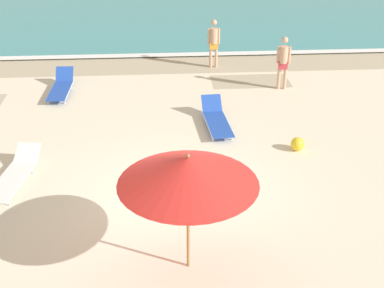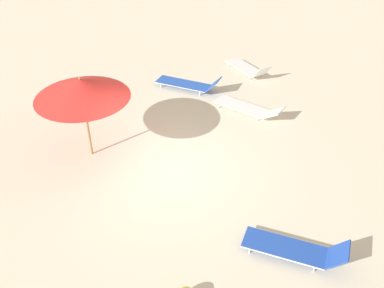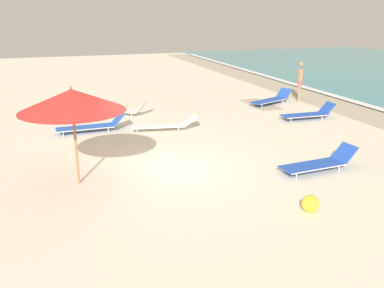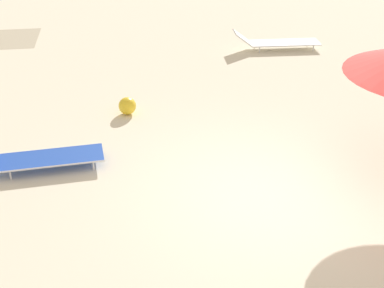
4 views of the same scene
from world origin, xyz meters
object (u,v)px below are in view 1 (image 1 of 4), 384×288
(sun_lounger_near_water_left, at_px, (217,120))
(beachgoer_wading_adult, at_px, (214,41))
(beach_umbrella, at_px, (188,171))
(sun_lounger_mid_beach_pair_b, at_px, (61,87))
(sun_lounger_near_water_right, at_px, (14,175))
(beach_ball, at_px, (298,144))
(beachgoer_shoreline_child, at_px, (283,60))

(sun_lounger_near_water_left, bearing_deg, beachgoer_wading_adult, 80.75)
(sun_lounger_near_water_left, relative_size, beachgoer_wading_adult, 1.20)
(beach_umbrella, bearing_deg, beachgoer_wading_adult, 81.72)
(sun_lounger_mid_beach_pair_b, bearing_deg, beachgoer_wading_adult, 24.75)
(sun_lounger_mid_beach_pair_b, distance_m, beachgoer_wading_adult, 5.72)
(beach_umbrella, relative_size, beachgoer_wading_adult, 1.37)
(sun_lounger_near_water_right, relative_size, sun_lounger_mid_beach_pair_b, 1.12)
(beach_umbrella, distance_m, sun_lounger_mid_beach_pair_b, 9.65)
(beach_umbrella, distance_m, beachgoer_wading_adult, 11.18)
(sun_lounger_near_water_right, relative_size, beachgoer_wading_adult, 1.32)
(sun_lounger_near_water_right, bearing_deg, beach_ball, 19.23)
(beach_umbrella, bearing_deg, sun_lounger_mid_beach_pair_b, 112.30)
(sun_lounger_near_water_left, xyz_separation_m, beachgoer_shoreline_child, (2.46, 2.78, 0.78))
(sun_lounger_near_water_left, relative_size, sun_lounger_mid_beach_pair_b, 1.02)
(sun_lounger_near_water_right, height_order, beach_ball, sun_lounger_near_water_right)
(sun_lounger_near_water_right, bearing_deg, sun_lounger_near_water_left, 38.27)
(beachgoer_shoreline_child, xyz_separation_m, beach_ball, (-0.53, -4.34, -0.82))
(sun_lounger_near_water_left, height_order, sun_lounger_near_water_right, sun_lounger_near_water_left)
(sun_lounger_near_water_right, relative_size, beachgoer_shoreline_child, 1.32)
(sun_lounger_near_water_right, height_order, sun_lounger_mid_beach_pair_b, sun_lounger_mid_beach_pair_b)
(beach_umbrella, height_order, sun_lounger_near_water_right, beach_umbrella)
(sun_lounger_near_water_right, distance_m, beachgoer_shoreline_child, 9.32)
(beach_umbrella, xyz_separation_m, sun_lounger_mid_beach_pair_b, (-3.60, 8.77, -1.79))
(beach_ball, bearing_deg, sun_lounger_near_water_right, -170.53)
(beachgoer_shoreline_child, bearing_deg, sun_lounger_near_water_right, 46.39)
(beachgoer_shoreline_child, relative_size, beach_ball, 4.96)
(sun_lounger_near_water_right, height_order, beachgoer_wading_adult, beachgoer_wading_adult)
(beach_umbrella, xyz_separation_m, beach_ball, (3.10, 4.35, -1.83))
(beachgoer_shoreline_child, distance_m, beach_ball, 4.45)
(sun_lounger_near_water_right, relative_size, beach_ball, 6.52)
(beachgoer_wading_adult, bearing_deg, beach_ball, 100.30)
(beach_ball, bearing_deg, sun_lounger_mid_beach_pair_b, 146.57)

